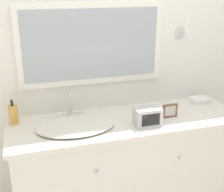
% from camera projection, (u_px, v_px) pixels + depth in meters
% --- Properties ---
extents(wall_back, '(8.00, 0.18, 2.55)m').
position_uv_depth(wall_back, '(114.00, 63.00, 2.49)').
color(wall_back, white).
rests_on(wall_back, ground_plane).
extents(vanity_counter, '(1.76, 0.57, 0.92)m').
position_uv_depth(vanity_counter, '(126.00, 171.00, 2.50)').
color(vanity_counter, silver).
rests_on(vanity_counter, ground_plane).
extents(sink_basin, '(0.56, 0.43, 0.19)m').
position_uv_depth(sink_basin, '(76.00, 125.00, 2.20)').
color(sink_basin, silver).
rests_on(sink_basin, vanity_counter).
extents(soap_bottle, '(0.07, 0.07, 0.19)m').
position_uv_depth(soap_bottle, '(13.00, 114.00, 2.24)').
color(soap_bottle, gold).
rests_on(soap_bottle, vanity_counter).
extents(appliance_box, '(0.19, 0.12, 0.13)m').
position_uv_depth(appliance_box, '(148.00, 117.00, 2.22)').
color(appliance_box, '#BCBCC1').
rests_on(appliance_box, vanity_counter).
extents(picture_frame, '(0.12, 0.01, 0.11)m').
position_uv_depth(picture_frame, '(170.00, 111.00, 2.36)').
color(picture_frame, brown).
rests_on(picture_frame, vanity_counter).
extents(hand_towel_near_sink, '(0.14, 0.13, 0.04)m').
position_uv_depth(hand_towel_near_sink, '(199.00, 100.00, 2.65)').
color(hand_towel_near_sink, white).
rests_on(hand_towel_near_sink, vanity_counter).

